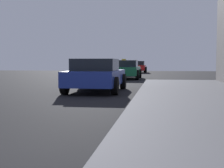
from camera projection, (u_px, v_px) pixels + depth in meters
car_blue at (96, 75)px, 12.57m from camera, size 2.03×4.04×1.27m
car_green at (126, 69)px, 22.20m from camera, size 1.99×4.36×1.27m
car_silver at (124, 68)px, 28.57m from camera, size 1.94×4.43×1.43m
car_red at (137, 67)px, 35.35m from camera, size 1.99×4.06×1.27m
car_black at (136, 66)px, 44.43m from camera, size 2.01×4.59×1.43m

